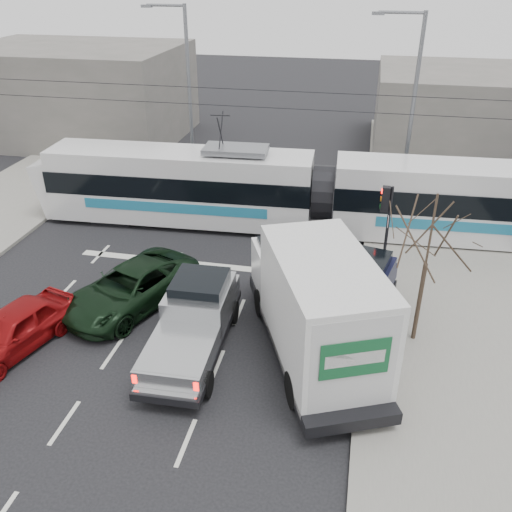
% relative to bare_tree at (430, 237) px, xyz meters
% --- Properties ---
extents(ground, '(120.00, 120.00, 0.00)m').
position_rel_bare_tree_xyz_m(ground, '(-7.60, -2.50, -3.79)').
color(ground, black).
rests_on(ground, ground).
extents(sidewalk_right, '(6.00, 60.00, 0.15)m').
position_rel_bare_tree_xyz_m(sidewalk_right, '(1.40, -2.50, -3.72)').
color(sidewalk_right, gray).
rests_on(sidewalk_right, ground).
extents(rails, '(60.00, 1.60, 0.03)m').
position_rel_bare_tree_xyz_m(rails, '(-7.60, 7.50, -3.78)').
color(rails, '#33302D').
rests_on(rails, ground).
extents(building_left, '(14.00, 10.00, 6.00)m').
position_rel_bare_tree_xyz_m(building_left, '(-21.60, 19.50, -0.79)').
color(building_left, slate).
rests_on(building_left, ground).
extents(building_right, '(12.00, 10.00, 5.00)m').
position_rel_bare_tree_xyz_m(building_right, '(4.40, 21.50, -1.29)').
color(building_right, slate).
rests_on(building_right, ground).
extents(bare_tree, '(2.40, 2.40, 5.00)m').
position_rel_bare_tree_xyz_m(bare_tree, '(0.00, 0.00, 0.00)').
color(bare_tree, '#47382B').
rests_on(bare_tree, ground).
extents(traffic_signal, '(0.44, 0.44, 3.60)m').
position_rel_bare_tree_xyz_m(traffic_signal, '(-1.13, 4.00, -1.05)').
color(traffic_signal, black).
rests_on(traffic_signal, ground).
extents(street_lamp_near, '(2.38, 0.25, 9.00)m').
position_rel_bare_tree_xyz_m(street_lamp_near, '(-0.29, 11.50, 1.32)').
color(street_lamp_near, slate).
rests_on(street_lamp_near, ground).
extents(street_lamp_far, '(2.38, 0.25, 9.00)m').
position_rel_bare_tree_xyz_m(street_lamp_far, '(-11.79, 13.50, 1.32)').
color(street_lamp_far, slate).
rests_on(street_lamp_far, ground).
extents(catenary, '(60.00, 0.20, 7.00)m').
position_rel_bare_tree_xyz_m(catenary, '(-7.60, 7.50, 0.09)').
color(catenary, black).
rests_on(catenary, ground).
extents(tram, '(25.07, 3.65, 5.10)m').
position_rel_bare_tree_xyz_m(tram, '(-3.78, 7.61, -1.98)').
color(tram, silver).
rests_on(tram, ground).
extents(silver_pickup, '(2.19, 5.74, 2.06)m').
position_rel_bare_tree_xyz_m(silver_pickup, '(-6.82, -1.57, -2.77)').
color(silver_pickup, black).
rests_on(silver_pickup, ground).
extents(box_truck, '(5.25, 7.87, 3.73)m').
position_rel_bare_tree_xyz_m(box_truck, '(-3.11, -1.33, -1.95)').
color(box_truck, black).
rests_on(box_truck, ground).
extents(navy_pickup, '(3.18, 5.73, 2.28)m').
position_rel_bare_tree_xyz_m(navy_pickup, '(-2.02, 0.53, -2.67)').
color(navy_pickup, black).
rests_on(navy_pickup, ground).
extents(green_car, '(4.26, 5.82, 1.47)m').
position_rel_bare_tree_xyz_m(green_car, '(-9.73, 0.18, -3.06)').
color(green_car, black).
rests_on(green_car, ground).
extents(red_car, '(2.81, 4.54, 1.44)m').
position_rel_bare_tree_xyz_m(red_car, '(-12.36, -2.86, -3.07)').
color(red_car, maroon).
rests_on(red_car, ground).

